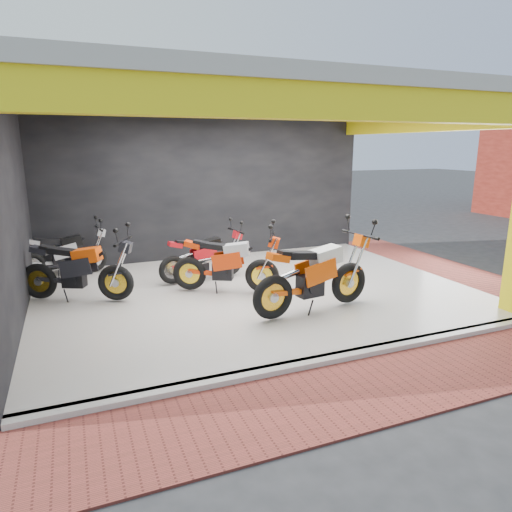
% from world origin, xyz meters
% --- Properties ---
extents(ground, '(80.00, 80.00, 0.00)m').
position_xyz_m(ground, '(0.00, 0.00, 0.00)').
color(ground, '#2D2D30').
rests_on(ground, ground).
extents(showroom_floor, '(8.00, 6.00, 0.10)m').
position_xyz_m(showroom_floor, '(0.00, 2.00, 0.05)').
color(showroom_floor, silver).
rests_on(showroom_floor, ground).
extents(showroom_ceiling, '(8.40, 6.40, 0.20)m').
position_xyz_m(showroom_ceiling, '(0.00, 2.00, 3.60)').
color(showroom_ceiling, beige).
rests_on(showroom_ceiling, corner_column).
extents(back_wall, '(8.20, 0.20, 3.50)m').
position_xyz_m(back_wall, '(0.00, 5.10, 1.75)').
color(back_wall, black).
rests_on(back_wall, ground).
extents(left_wall, '(0.20, 6.20, 3.50)m').
position_xyz_m(left_wall, '(-4.10, 2.00, 1.75)').
color(left_wall, black).
rests_on(left_wall, ground).
extents(header_beam_front, '(8.40, 0.30, 0.40)m').
position_xyz_m(header_beam_front, '(0.00, -1.00, 3.30)').
color(header_beam_front, yellow).
rests_on(header_beam_front, corner_column).
extents(header_beam_right, '(0.30, 6.40, 0.40)m').
position_xyz_m(header_beam_right, '(4.00, 2.00, 3.30)').
color(header_beam_right, yellow).
rests_on(header_beam_right, corner_column).
extents(floor_kerb, '(8.00, 0.20, 0.10)m').
position_xyz_m(floor_kerb, '(0.00, -1.02, 0.05)').
color(floor_kerb, silver).
rests_on(floor_kerb, ground).
extents(paver_front, '(9.00, 1.40, 0.03)m').
position_xyz_m(paver_front, '(0.00, -1.80, 0.01)').
color(paver_front, '#943930').
rests_on(paver_front, ground).
extents(paver_right, '(1.40, 7.00, 0.03)m').
position_xyz_m(paver_right, '(4.80, 2.00, 0.01)').
color(paver_right, '#943930').
rests_on(paver_right, ground).
extents(moto_hero, '(2.51, 1.21, 1.47)m').
position_xyz_m(moto_hero, '(1.22, 0.65, 0.84)').
color(moto_hero, '#EC5109').
rests_on(moto_hero, showroom_floor).
extents(moto_row_a, '(2.26, 1.73, 1.31)m').
position_xyz_m(moto_row_a, '(0.04, 1.75, 0.76)').
color(moto_row_a, red).
rests_on(moto_row_a, showroom_floor).
extents(moto_row_b, '(1.98, 0.91, 1.17)m').
position_xyz_m(moto_row_b, '(-0.16, 3.07, 0.69)').
color(moto_row_b, red).
rests_on(moto_row_b, showroom_floor).
extents(moto_row_c, '(2.31, 1.67, 1.33)m').
position_xyz_m(moto_row_c, '(-2.54, 2.32, 0.76)').
color(moto_row_c, black).
rests_on(moto_row_c, showroom_floor).
extents(moto_row_d, '(1.98, 0.96, 1.16)m').
position_xyz_m(moto_row_d, '(-2.80, 4.50, 0.68)').
color(moto_row_d, '#989A9F').
rests_on(moto_row_d, showroom_floor).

